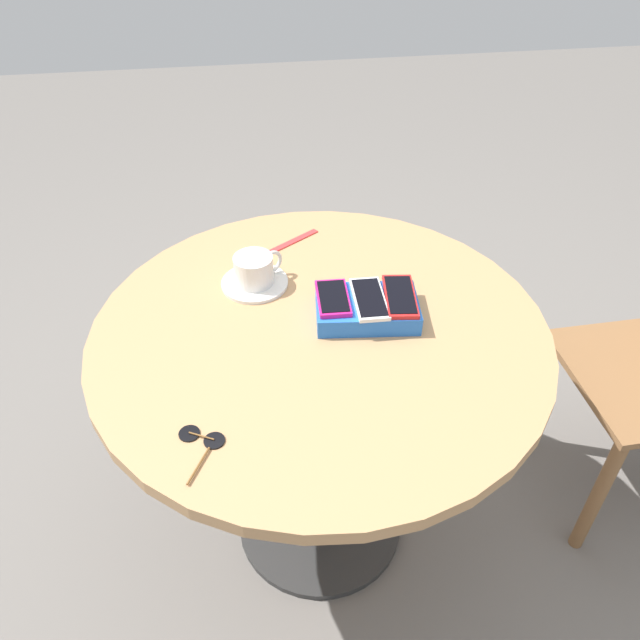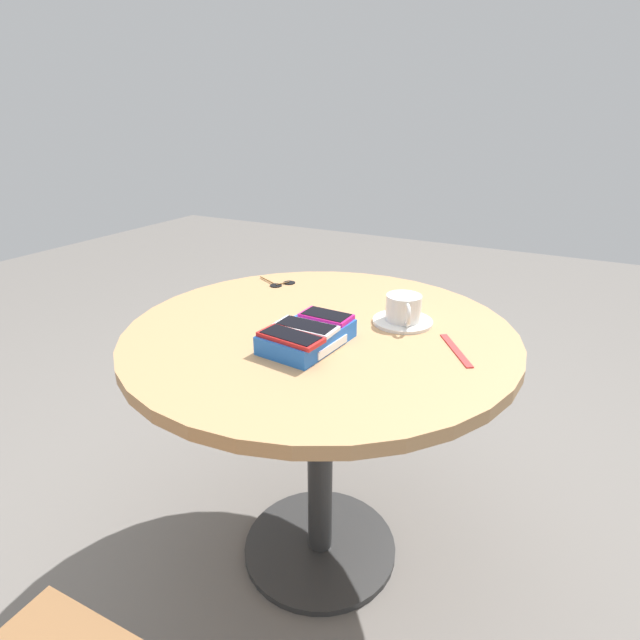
{
  "view_description": "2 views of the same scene",
  "coord_description": "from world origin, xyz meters",
  "px_view_note": "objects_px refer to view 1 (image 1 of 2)",
  "views": [
    {
      "loc": [
        0.14,
        0.97,
        1.56
      ],
      "look_at": [
        0.0,
        0.0,
        0.74
      ],
      "focal_mm": 35.0,
      "sensor_mm": 36.0,
      "label": 1
    },
    {
      "loc": [
        -0.99,
        -0.53,
        1.21
      ],
      "look_at": [
        0.0,
        0.0,
        0.74
      ],
      "focal_mm": 28.0,
      "sensor_mm": 36.0,
      "label": 2
    }
  ],
  "objects_px": {
    "phone_box": "(367,309)",
    "coffee_cup": "(255,269)",
    "sunglasses": "(201,441)",
    "phone_red": "(400,296)",
    "lanyard_strap": "(291,243)",
    "phone_white": "(369,299)",
    "round_table": "(320,372)",
    "phone_magenta": "(333,298)",
    "saucer": "(255,283)"
  },
  "relations": [
    {
      "from": "saucer",
      "to": "lanyard_strap",
      "type": "distance_m",
      "value": 0.19
    },
    {
      "from": "phone_red",
      "to": "lanyard_strap",
      "type": "height_order",
      "value": "phone_red"
    },
    {
      "from": "coffee_cup",
      "to": "lanyard_strap",
      "type": "xyz_separation_m",
      "value": [
        -0.1,
        -0.16,
        -0.04
      ]
    },
    {
      "from": "phone_box",
      "to": "phone_white",
      "type": "relative_size",
      "value": 1.58
    },
    {
      "from": "saucer",
      "to": "coffee_cup",
      "type": "relative_size",
      "value": 1.34
    },
    {
      "from": "phone_white",
      "to": "coffee_cup",
      "type": "height_order",
      "value": "coffee_cup"
    },
    {
      "from": "phone_red",
      "to": "lanyard_strap",
      "type": "xyz_separation_m",
      "value": [
        0.2,
        -0.31,
        -0.05
      ]
    },
    {
      "from": "round_table",
      "to": "phone_red",
      "type": "bearing_deg",
      "value": -173.33
    },
    {
      "from": "saucer",
      "to": "phone_red",
      "type": "bearing_deg",
      "value": 153.24
    },
    {
      "from": "sunglasses",
      "to": "phone_box",
      "type": "bearing_deg",
      "value": -140.15
    },
    {
      "from": "phone_red",
      "to": "coffee_cup",
      "type": "distance_m",
      "value": 0.33
    },
    {
      "from": "phone_box",
      "to": "phone_magenta",
      "type": "distance_m",
      "value": 0.08
    },
    {
      "from": "phone_box",
      "to": "coffee_cup",
      "type": "xyz_separation_m",
      "value": [
        0.22,
        -0.15,
        0.02
      ]
    },
    {
      "from": "phone_box",
      "to": "phone_white",
      "type": "distance_m",
      "value": 0.03
    },
    {
      "from": "phone_magenta",
      "to": "lanyard_strap",
      "type": "relative_size",
      "value": 0.72
    },
    {
      "from": "phone_magenta",
      "to": "saucer",
      "type": "distance_m",
      "value": 0.21
    },
    {
      "from": "phone_red",
      "to": "sunglasses",
      "type": "relative_size",
      "value": 1.17
    },
    {
      "from": "phone_red",
      "to": "phone_white",
      "type": "height_order",
      "value": "same"
    },
    {
      "from": "lanyard_strap",
      "to": "phone_box",
      "type": "bearing_deg",
      "value": 112.8
    },
    {
      "from": "round_table",
      "to": "phone_magenta",
      "type": "bearing_deg",
      "value": -133.78
    },
    {
      "from": "phone_red",
      "to": "phone_box",
      "type": "bearing_deg",
      "value": -1.58
    },
    {
      "from": "phone_box",
      "to": "coffee_cup",
      "type": "relative_size",
      "value": 2.0
    },
    {
      "from": "phone_white",
      "to": "sunglasses",
      "type": "xyz_separation_m",
      "value": [
        0.35,
        0.29,
        -0.04
      ]
    },
    {
      "from": "phone_magenta",
      "to": "coffee_cup",
      "type": "height_order",
      "value": "coffee_cup"
    },
    {
      "from": "coffee_cup",
      "to": "saucer",
      "type": "bearing_deg",
      "value": 29.7
    },
    {
      "from": "phone_white",
      "to": "sunglasses",
      "type": "bearing_deg",
      "value": 39.47
    },
    {
      "from": "phone_white",
      "to": "lanyard_strap",
      "type": "bearing_deg",
      "value": -66.66
    },
    {
      "from": "phone_box",
      "to": "lanyard_strap",
      "type": "xyz_separation_m",
      "value": [
        0.13,
        -0.31,
        -0.02
      ]
    },
    {
      "from": "phone_red",
      "to": "phone_magenta",
      "type": "relative_size",
      "value": 1.22
    },
    {
      "from": "saucer",
      "to": "sunglasses",
      "type": "bearing_deg",
      "value": 74.7
    },
    {
      "from": "saucer",
      "to": "sunglasses",
      "type": "relative_size",
      "value": 1.19
    },
    {
      "from": "round_table",
      "to": "coffee_cup",
      "type": "xyz_separation_m",
      "value": [
        0.12,
        -0.17,
        0.17
      ]
    },
    {
      "from": "coffee_cup",
      "to": "sunglasses",
      "type": "distance_m",
      "value": 0.45
    },
    {
      "from": "coffee_cup",
      "to": "lanyard_strap",
      "type": "relative_size",
      "value": 0.67
    },
    {
      "from": "round_table",
      "to": "lanyard_strap",
      "type": "relative_size",
      "value": 5.67
    },
    {
      "from": "phone_white",
      "to": "lanyard_strap",
      "type": "xyz_separation_m",
      "value": [
        0.13,
        -0.31,
        -0.05
      ]
    },
    {
      "from": "phone_magenta",
      "to": "saucer",
      "type": "height_order",
      "value": "phone_magenta"
    },
    {
      "from": "phone_box",
      "to": "saucer",
      "type": "bearing_deg",
      "value": -33.0
    },
    {
      "from": "phone_red",
      "to": "sunglasses",
      "type": "distance_m",
      "value": 0.51
    },
    {
      "from": "round_table",
      "to": "coffee_cup",
      "type": "bearing_deg",
      "value": -54.42
    },
    {
      "from": "phone_white",
      "to": "saucer",
      "type": "xyz_separation_m",
      "value": [
        0.23,
        -0.15,
        -0.04
      ]
    },
    {
      "from": "phone_red",
      "to": "coffee_cup",
      "type": "xyz_separation_m",
      "value": [
        0.29,
        -0.15,
        -0.01
      ]
    },
    {
      "from": "sunglasses",
      "to": "coffee_cup",
      "type": "bearing_deg",
      "value": -105.52
    },
    {
      "from": "coffee_cup",
      "to": "phone_box",
      "type": "bearing_deg",
      "value": 146.52
    },
    {
      "from": "phone_white",
      "to": "phone_box",
      "type": "bearing_deg",
      "value": -12.05
    },
    {
      "from": "saucer",
      "to": "phone_white",
      "type": "bearing_deg",
      "value": 147.28
    },
    {
      "from": "phone_box",
      "to": "phone_red",
      "type": "xyz_separation_m",
      "value": [
        -0.07,
        0.0,
        0.03
      ]
    },
    {
      "from": "round_table",
      "to": "phone_magenta",
      "type": "height_order",
      "value": "phone_magenta"
    },
    {
      "from": "phone_magenta",
      "to": "saucer",
      "type": "relative_size",
      "value": 0.81
    },
    {
      "from": "phone_red",
      "to": "lanyard_strap",
      "type": "distance_m",
      "value": 0.37
    }
  ]
}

